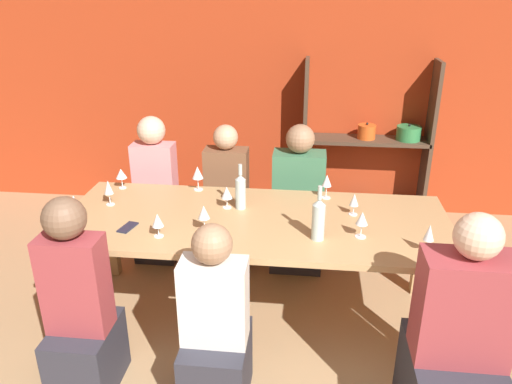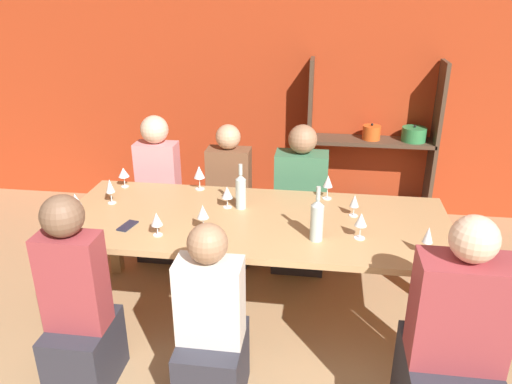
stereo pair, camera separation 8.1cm
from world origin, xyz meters
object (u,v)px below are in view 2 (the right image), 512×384
(wine_glass_empty_d, at_px, (428,236))
(person_far_b, at_px, (160,202))
(wine_bottle_dark, at_px, (317,219))
(wine_glass_red_c, at_px, (124,173))
(wine_glass_empty_a, at_px, (75,200))
(cell_phone, at_px, (128,226))
(person_near_a, at_px, (212,339))
(person_near_c, at_px, (451,363))
(wine_glass_empty_b, at_px, (328,182))
(wine_glass_red_e, at_px, (157,220))
(wine_bottle_green, at_px, (241,191))
(dining_table, at_px, (254,229))
(wine_glass_red_f, at_px, (199,173))
(shelf_unit, at_px, (370,164))
(wine_glass_empty_e, at_px, (361,220))
(wine_glass_empty_c, at_px, (227,193))
(wine_glass_red_b, at_px, (110,187))
(wine_glass_red_d, at_px, (354,202))
(person_far_c, at_px, (230,210))
(wine_glass_red_a, at_px, (203,212))
(person_far_a, at_px, (300,214))
(person_near_b, at_px, (79,316))

(wine_glass_empty_d, distance_m, person_far_b, 2.32)
(wine_bottle_dark, relative_size, wine_glass_red_c, 2.27)
(wine_glass_empty_a, distance_m, cell_phone, 0.44)
(person_near_a, relative_size, person_far_b, 0.90)
(wine_glass_empty_a, distance_m, person_far_b, 1.02)
(wine_glass_empty_d, bearing_deg, person_near_c, -81.80)
(wine_glass_empty_a, distance_m, wine_glass_empty_b, 1.74)
(wine_glass_red_e, bearing_deg, wine_bottle_green, 46.51)
(dining_table, relative_size, person_near_a, 2.30)
(wine_glass_red_f, bearing_deg, person_near_c, -39.22)
(shelf_unit, bearing_deg, wine_glass_empty_e, -96.46)
(wine_glass_empty_d, bearing_deg, wine_glass_empty_b, 127.86)
(person_near_a, bearing_deg, wine_glass_red_c, 127.71)
(wine_glass_red_e, height_order, wine_glass_red_f, wine_glass_red_f)
(wine_glass_empty_c, distance_m, wine_glass_empty_e, 0.95)
(dining_table, distance_m, wine_glass_red_c, 1.15)
(wine_bottle_green, bearing_deg, shelf_unit, 58.17)
(shelf_unit, distance_m, wine_glass_empty_c, 2.01)
(wine_glass_red_f, bearing_deg, cell_phone, -114.64)
(dining_table, xyz_separation_m, cell_phone, (-0.79, -0.23, 0.08))
(person_near_c, bearing_deg, wine_glass_red_c, 149.70)
(wine_bottle_green, xyz_separation_m, person_near_a, (-0.01, -0.95, -0.49))
(wine_glass_red_b, bearing_deg, shelf_unit, 40.94)
(dining_table, xyz_separation_m, wine_glass_empty_c, (-0.21, 0.15, 0.19))
(wine_glass_red_d, bearing_deg, dining_table, -168.16)
(wine_glass_red_c, relative_size, wine_glass_empty_d, 0.87)
(wine_bottle_dark, height_order, person_near_a, wine_bottle_dark)
(dining_table, distance_m, wine_glass_red_f, 0.69)
(wine_bottle_dark, relative_size, wine_glass_red_e, 2.26)
(wine_glass_empty_d, xyz_separation_m, person_far_c, (-1.37, 1.16, -0.46))
(wine_glass_red_a, relative_size, person_far_a, 0.14)
(person_near_a, distance_m, person_near_c, 1.25)
(wine_glass_red_c, height_order, person_near_b, person_near_b)
(dining_table, xyz_separation_m, wine_bottle_green, (-0.11, 0.16, 0.21))
(wine_glass_red_d, distance_m, wine_glass_empty_e, 0.32)
(person_near_a, xyz_separation_m, person_near_b, (-0.78, 0.03, 0.05))
(wine_bottle_green, relative_size, person_near_b, 0.26)
(cell_phone, xyz_separation_m, person_far_c, (0.46, 1.06, -0.34))
(wine_glass_red_d, xyz_separation_m, wine_glass_empty_b, (-0.18, 0.26, 0.03))
(person_near_c, bearing_deg, person_near_a, 177.18)
(wine_bottle_dark, height_order, wine_glass_red_b, wine_bottle_dark)
(wine_glass_empty_c, distance_m, cell_phone, 0.70)
(wine_bottle_green, xyz_separation_m, wine_glass_red_b, (-0.92, -0.04, -0.00))
(wine_glass_red_b, bearing_deg, person_far_c, 45.44)
(wine_bottle_dark, bearing_deg, person_near_c, -41.34)
(person_far_b, bearing_deg, wine_glass_empty_a, 73.70)
(wine_glass_red_a, bearing_deg, wine_glass_empty_e, 1.59)
(wine_glass_empty_a, relative_size, cell_phone, 0.92)
(shelf_unit, bearing_deg, wine_glass_empty_b, -107.03)
(wine_glass_empty_a, relative_size, person_near_c, 0.12)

